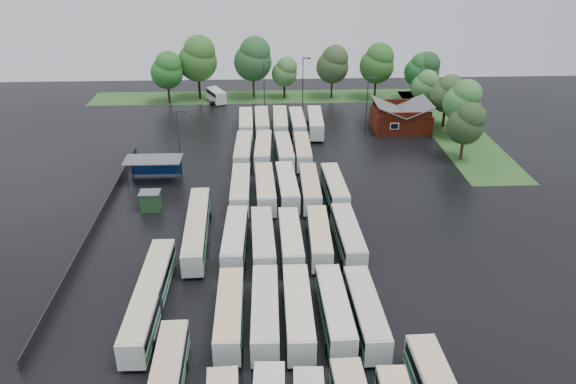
{
  "coord_description": "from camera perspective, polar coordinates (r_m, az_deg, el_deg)",
  "views": [
    {
      "loc": [
        -0.93,
        -54.34,
        34.79
      ],
      "look_at": [
        2.0,
        12.0,
        2.5
      ],
      "focal_mm": 35.0,
      "sensor_mm": 36.0,
      "label": 1
    }
  ],
  "objects": [
    {
      "name": "grass_strip_east",
      "position": [
        108.94,
        16.42,
        6.23
      ],
      "size": [
        10.0,
        50.0,
        0.01
      ],
      "primitive_type": "cube",
      "color": "#29531F",
      "rests_on": "ground"
    },
    {
      "name": "bus_r1c0",
      "position": [
        53.79,
        -5.96,
        -12.15
      ],
      "size": [
        2.48,
        11.38,
        3.16
      ],
      "rotation": [
        0.0,
        0.0,
        0.01
      ],
      "color": "silver",
      "rests_on": "ground"
    },
    {
      "name": "bus_r4c2",
      "position": [
        89.05,
        -0.39,
        4.14
      ],
      "size": [
        2.86,
        11.45,
        3.16
      ],
      "rotation": [
        0.0,
        0.0,
        0.04
      ],
      "color": "silver",
      "rests_on": "ground"
    },
    {
      "name": "tree_east_2",
      "position": [
        107.54,
        15.96,
        9.62
      ],
      "size": [
        5.98,
        5.98,
        9.91
      ],
      "color": "black",
      "rests_on": "ground"
    },
    {
      "name": "tree_north_3",
      "position": [
        121.81,
        -0.29,
        12.14
      ],
      "size": [
        5.42,
        5.41,
        8.96
      ],
      "color": "black",
      "rests_on": "ground"
    },
    {
      "name": "minibus",
      "position": [
        120.83,
        -7.31,
        9.73
      ],
      "size": [
        4.62,
        6.55,
        2.69
      ],
      "rotation": [
        0.0,
        0.0,
        0.43
      ],
      "color": "silver",
      "rests_on": "ground"
    },
    {
      "name": "bus_r5c0",
      "position": [
        101.96,
        -4.29,
        6.95
      ],
      "size": [
        2.75,
        11.47,
        3.17
      ],
      "rotation": [
        0.0,
        0.0,
        0.03
      ],
      "color": "silver",
      "rests_on": "ground"
    },
    {
      "name": "puddle_1",
      "position": [
        50.16,
        9.97,
        -18.47
      ],
      "size": [
        4.3,
        4.3,
        0.01
      ],
      "primitive_type": "cylinder",
      "color": "black",
      "rests_on": "ground"
    },
    {
      "name": "bus_r2c4",
      "position": [
        65.56,
        6.12,
        -4.47
      ],
      "size": [
        2.79,
        11.65,
        3.23
      ],
      "rotation": [
        0.0,
        0.0,
        0.03
      ],
      "color": "silver",
      "rests_on": "ground"
    },
    {
      "name": "tree_north_0",
      "position": [
        120.3,
        -12.15,
        12.04
      ],
      "size": [
        6.63,
        6.63,
        10.99
      ],
      "color": "black",
      "rests_on": "ground"
    },
    {
      "name": "puddle_3",
      "position": [
        62.61,
        4.08,
        -7.9
      ],
      "size": [
        3.42,
        3.42,
        0.01
      ],
      "primitive_type": "cylinder",
      "color": "black",
      "rests_on": "ground"
    },
    {
      "name": "ground",
      "position": [
        64.53,
        -1.31,
        -6.7
      ],
      "size": [
        160.0,
        160.0,
        0.0
      ],
      "primitive_type": "plane",
      "color": "black",
      "rests_on": "ground"
    },
    {
      "name": "west_fence",
      "position": [
        74.22,
        -18.89,
        -3.03
      ],
      "size": [
        0.1,
        50.0,
        1.2
      ],
      "primitive_type": "cube",
      "color": "#2D2D30",
      "rests_on": "ground"
    },
    {
      "name": "tree_north_5",
      "position": [
        122.2,
        9.1,
        12.82
      ],
      "size": [
        7.25,
        7.25,
        12.01
      ],
      "color": "black",
      "rests_on": "ground"
    },
    {
      "name": "lamp_post_back_e",
      "position": [
        114.42,
        1.59,
        11.37
      ],
      "size": [
        1.6,
        0.31,
        10.39
      ],
      "color": "#2D2D30",
      "rests_on": "ground"
    },
    {
      "name": "bus_r5c1",
      "position": [
        102.16,
        -2.66,
        7.05
      ],
      "size": [
        2.73,
        11.64,
        3.22
      ],
      "rotation": [
        0.0,
        0.0,
        0.02
      ],
      "color": "silver",
      "rests_on": "ground"
    },
    {
      "name": "tree_north_4",
      "position": [
        121.91,
        4.62,
        12.82
      ],
      "size": [
        6.86,
        6.86,
        11.37
      ],
      "color": "black",
      "rests_on": "ground"
    },
    {
      "name": "tree_north_6",
      "position": [
        123.08,
        13.28,
        12.0
      ],
      "size": [
        6.16,
        6.16,
        10.21
      ],
      "color": "black",
      "rests_on": "ground"
    },
    {
      "name": "bus_r3c4",
      "position": [
        77.07,
        4.76,
        0.44
      ],
      "size": [
        2.82,
        11.44,
        3.16
      ],
      "rotation": [
        0.0,
        0.0,
        0.04
      ],
      "color": "silver",
      "rests_on": "ground"
    },
    {
      "name": "bus_r4c0",
      "position": [
        89.15,
        -4.56,
        4.13
      ],
      "size": [
        2.78,
        11.89,
        3.29
      ],
      "rotation": [
        0.0,
        0.0,
        -0.02
      ],
      "color": "silver",
      "rests_on": "ground"
    },
    {
      "name": "tree_north_2",
      "position": [
        121.34,
        -3.52,
        13.37
      ],
      "size": [
        7.98,
        7.98,
        13.22
      ],
      "color": "#3C2713",
      "rests_on": "ground"
    },
    {
      "name": "artic_bus_west_b",
      "position": [
        67.75,
        -9.25,
        -3.63
      ],
      "size": [
        3.05,
        17.05,
        3.15
      ],
      "rotation": [
        0.0,
        0.0,
        0.04
      ],
      "color": "silver",
      "rests_on": "ground"
    },
    {
      "name": "tree_east_3",
      "position": [
        114.66,
        13.79,
        10.46
      ],
      "size": [
        5.29,
        5.29,
        8.76
      ],
      "color": "#322619",
      "rests_on": "ground"
    },
    {
      "name": "lamp_post_back_w",
      "position": [
        113.94,
        -2.39,
        11.1
      ],
      "size": [
        1.5,
        0.29,
        9.75
      ],
      "color": "#2D2D30",
      "rests_on": "ground"
    },
    {
      "name": "wash_shed",
      "position": [
        84.31,
        -13.48,
        3.02
      ],
      "size": [
        8.2,
        4.2,
        3.58
      ],
      "color": "#2D2D30",
      "rests_on": "ground"
    },
    {
      "name": "bus_r5c3",
      "position": [
        101.82,
        0.96,
        6.99
      ],
      "size": [
        2.62,
        11.48,
        3.18
      ],
      "rotation": [
        0.0,
        0.0,
        0.02
      ],
      "color": "silver",
      "rests_on": "ground"
    },
    {
      "name": "bus_r1c4",
      "position": [
        54.12,
        7.91,
        -11.97
      ],
      "size": [
        2.77,
        11.6,
        3.21
      ],
      "rotation": [
        0.0,
        0.0,
        0.03
      ],
      "color": "silver",
      "rests_on": "ground"
    },
    {
      "name": "bus_r1c1",
      "position": [
        53.59,
        -2.34,
        -12.08
      ],
      "size": [
        2.62,
        11.83,
        3.29
      ],
      "rotation": [
        0.0,
        0.0,
        -0.01
      ],
      "color": "silver",
      "rests_on": "ground"
    },
    {
      "name": "bus_r2c0",
      "position": [
        64.9,
        -5.4,
        -4.77
      ],
      "size": [
        2.77,
        11.66,
        3.23
      ],
      "rotation": [
        0.0,
        0.0,
        -0.03
      ],
      "color": "silver",
      "rests_on": "ground"
    },
    {
      "name": "tree_east_4",
      "position": [
        123.07,
        13.77,
        12.02
      ],
      "size": [
        6.31,
        6.31,
        10.44
      ],
      "color": "black",
      "rests_on": "ground"
    },
    {
      "name": "lamp_post_ne",
      "position": [
        101.13,
        8.1,
        9.08
      ],
      "size": [
        1.57,
        0.31,
        10.18
      ],
      "color": "#2D2D30",
      "rests_on": "ground"
    },
    {
      "name": "lamp_post_nw",
      "position": [
        84.56,
        -10.96,
        5.4
      ],
      "size": [
        1.54,
        0.3,
        9.99
      ],
      "color": "#2D2D30",
      "rests_on": "ground"
    },
    {
      "name": "bus_r2c3",
      "position": [
        65.16,
        3.18,
        -4.62
      ],
      "size": [
        2.68,
        11.28,
        3.12
      ],
      "rotation": [
        0.0,
        0.0,
        -0.03
      ],
      "color": "silver",
      "rests_on": "ground"
    },
    {
      "name": "bus_r3c0",
      "position": [
        76.47,
        -4.84,
        0.28
      ],
      "size": [
        2.53,
        11.79,
        3.28
      ],
      "rotation": [
        0.0,
        0.0,
        0.0
      ],
      "color": "silver",
      "rests_on": "ground"
    },
    {
      "name": "puddle_4",
      "position": [
        51.0,
        13.53,
        -17.98
      ],
      "size": [
        2.59,
        2.59,
        0.01
      ],
      "primitive_type": "cylinder",
      "color": "black",
      "rests_on": "ground"
    },
    {
      "name": "utility_hut",
      "position": [
        76.39,
        -13.79,
        -0.86
      ],
      "size": [
        2.7,
        2.2,
        2.62
      ],
      "color": "#1C441F",
      "rests_on": "ground"
    },
    {
      "name": "bus_r5c4",
      "position": [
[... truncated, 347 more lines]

